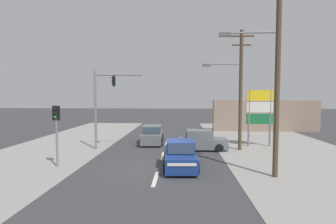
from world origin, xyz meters
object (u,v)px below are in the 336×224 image
object	(u,v)px
traffic_signal_mast	(102,100)
sedan_oncoming_near	(180,155)
hatchback_receding_far	(202,141)
shopping_plaza_sign	(260,110)
utility_pole_foreground_right	(275,70)
sedan_oncoming_mid	(152,135)
utility_pole_midground_right	(239,86)
pedestal_signal_left_kerb	(56,126)

from	to	relation	value
traffic_signal_mast	sedan_oncoming_near	distance (m)	8.30
hatchback_receding_far	sedan_oncoming_near	xyz separation A→B (m)	(-1.63, -4.97, 0.00)
shopping_plaza_sign	sedan_oncoming_near	world-z (taller)	shopping_plaza_sign
utility_pole_foreground_right	shopping_plaza_sign	bearing A→B (deg)	78.14
traffic_signal_mast	sedan_oncoming_mid	world-z (taller)	traffic_signal_mast
traffic_signal_mast	shopping_plaza_sign	bearing A→B (deg)	8.03
utility_pole_foreground_right	sedan_oncoming_near	bearing A→B (deg)	161.17
utility_pole_foreground_right	sedan_oncoming_mid	distance (m)	12.54
shopping_plaza_sign	utility_pole_midground_right	bearing A→B (deg)	-142.38
utility_pole_midground_right	pedestal_signal_left_kerb	bearing A→B (deg)	-154.90
pedestal_signal_left_kerb	hatchback_receding_far	bearing A→B (deg)	31.37
sedan_oncoming_near	pedestal_signal_left_kerb	bearing A→B (deg)	-177.22
shopping_plaza_sign	sedan_oncoming_mid	size ratio (longest dim) A/B	1.07
traffic_signal_mast	sedan_oncoming_near	bearing A→B (deg)	-39.03
shopping_plaza_sign	hatchback_receding_far	xyz separation A→B (m)	(-4.77, -1.62, -2.28)
pedestal_signal_left_kerb	shopping_plaza_sign	world-z (taller)	shopping_plaza_sign
pedestal_signal_left_kerb	sedan_oncoming_mid	size ratio (longest dim) A/B	0.83
sedan_oncoming_mid	hatchback_receding_far	distance (m)	4.85
shopping_plaza_sign	hatchback_receding_far	bearing A→B (deg)	-161.22
pedestal_signal_left_kerb	sedan_oncoming_near	world-z (taller)	pedestal_signal_left_kerb
pedestal_signal_left_kerb	hatchback_receding_far	size ratio (longest dim) A/B	0.97
shopping_plaza_sign	sedan_oncoming_near	size ratio (longest dim) A/B	1.07
utility_pole_midground_right	hatchback_receding_far	distance (m)	4.96
utility_pole_midground_right	sedan_oncoming_near	world-z (taller)	utility_pole_midground_right
shopping_plaza_sign	hatchback_receding_far	world-z (taller)	shopping_plaza_sign
traffic_signal_mast	shopping_plaza_sign	xyz separation A→B (m)	(12.38, 1.75, -0.85)
utility_pole_foreground_right	utility_pole_midground_right	distance (m)	6.64
hatchback_receding_far	utility_pole_midground_right	bearing A→B (deg)	1.04
traffic_signal_mast	sedan_oncoming_near	size ratio (longest dim) A/B	1.39
pedestal_signal_left_kerb	sedan_oncoming_near	distance (m)	7.30
utility_pole_foreground_right	pedestal_signal_left_kerb	size ratio (longest dim) A/B	2.82
shopping_plaza_sign	sedan_oncoming_near	distance (m)	9.47
utility_pole_midground_right	traffic_signal_mast	size ratio (longest dim) A/B	1.50
traffic_signal_mast	sedan_oncoming_mid	xyz separation A→B (m)	(3.51, 2.74, -3.13)
utility_pole_foreground_right	hatchback_receding_far	world-z (taller)	utility_pole_foreground_right
utility_pole_midground_right	shopping_plaza_sign	world-z (taller)	utility_pole_midground_right
sedan_oncoming_near	sedan_oncoming_mid	bearing A→B (deg)	108.00
traffic_signal_mast	sedan_oncoming_near	world-z (taller)	traffic_signal_mast
utility_pole_midground_right	sedan_oncoming_mid	xyz separation A→B (m)	(-6.82, 2.56, -4.14)
pedestal_signal_left_kerb	sedan_oncoming_mid	xyz separation A→B (m)	(4.62, 7.92, -1.71)
utility_pole_foreground_right	traffic_signal_mast	world-z (taller)	utility_pole_foreground_right
utility_pole_midground_right	traffic_signal_mast	distance (m)	10.39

